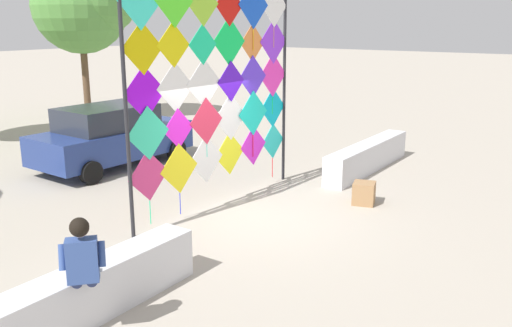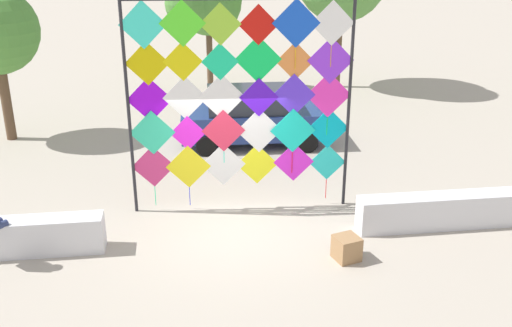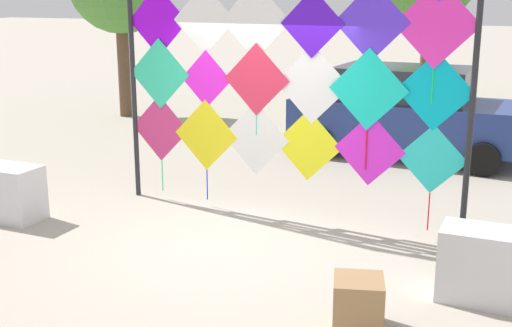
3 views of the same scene
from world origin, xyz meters
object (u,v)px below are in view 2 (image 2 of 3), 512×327
object	(u,v)px
cardboard_box_small	(347,248)
parked_car	(253,116)
tree_far_right	(203,2)
kite_display_rack	(240,94)

from	to	relation	value
cardboard_box_small	parked_car	bearing A→B (deg)	97.72
parked_car	cardboard_box_small	bearing A→B (deg)	-82.28
parked_car	tree_far_right	size ratio (longest dim) A/B	0.91
kite_display_rack	tree_far_right	size ratio (longest dim) A/B	1.03
cardboard_box_small	tree_far_right	xyz separation A→B (m)	(-1.94, 12.89, 3.09)
kite_display_rack	cardboard_box_small	size ratio (longest dim) A/B	10.22
cardboard_box_small	tree_far_right	world-z (taller)	tree_far_right
parked_car	tree_far_right	bearing A→B (deg)	99.47
parked_car	cardboard_box_small	xyz separation A→B (m)	(0.91, -6.68, -0.58)
kite_display_rack	tree_far_right	bearing A→B (deg)	91.29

